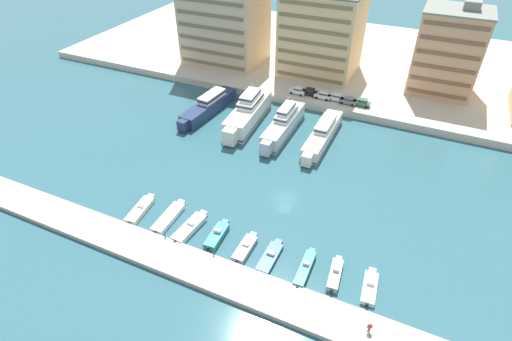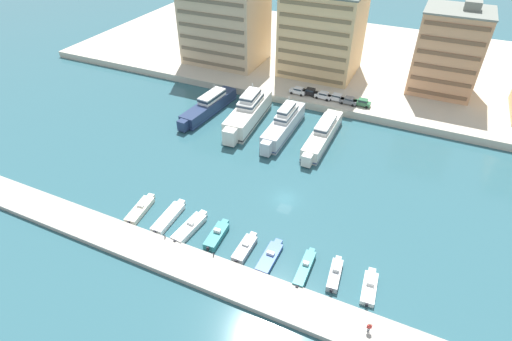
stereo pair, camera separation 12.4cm
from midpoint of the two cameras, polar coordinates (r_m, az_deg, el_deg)
ground_plane at (r=72.67m, az=4.13°, el=-4.02°), size 400.00×400.00×0.00m
quay_promenade at (r=130.68m, az=15.54°, el=14.81°), size 180.00×70.00×1.84m
pier_dock at (r=59.47m, az=-3.30°, el=-15.61°), size 120.00×6.03×0.83m
yacht_navy_far_left at (r=98.87m, az=-6.80°, el=9.16°), size 5.49×21.61×6.24m
yacht_ivory_left at (r=93.59m, az=-1.20°, el=8.29°), size 6.26×22.36×8.67m
yacht_silver_mid_left at (r=89.82m, az=3.92°, el=6.63°), size 3.85×20.96×7.85m
yacht_ivory_center_left at (r=88.18m, az=9.44°, el=5.13°), size 3.77×21.62×6.03m
motorboat_cream_far_left at (r=72.48m, az=-16.22°, el=-5.36°), size 2.84×7.80×1.32m
motorboat_white_left at (r=69.82m, az=-12.37°, el=-6.52°), size 2.33×8.63×0.96m
motorboat_white_mid_left at (r=67.27m, az=-9.45°, el=-8.02°), size 2.76×8.16×1.52m
motorboat_teal_center_left at (r=65.44m, az=-5.62°, el=-9.17°), size 2.29×6.83×1.67m
motorboat_grey_center at (r=63.38m, az=-1.59°, el=-11.00°), size 1.99×6.62×1.34m
motorboat_blue_center_right at (r=62.39m, az=1.97°, el=-12.21°), size 2.17×7.36×1.18m
motorboat_teal_mid_right at (r=61.12m, az=6.97°, el=-13.72°), size 1.74×7.81×1.58m
motorboat_grey_right at (r=61.16m, az=11.19°, el=-14.32°), size 2.14×6.60×1.58m
motorboat_white_far_right at (r=61.00m, az=15.88°, el=-15.71°), size 2.38×6.72×1.35m
car_white_far_left at (r=103.89m, az=5.94°, el=11.31°), size 4.21×2.16×1.80m
car_black_left at (r=103.68m, az=7.65°, el=11.12°), size 4.14×1.99×1.80m
car_white_mid_left at (r=102.37m, az=9.52°, el=10.58°), size 4.20×2.14×1.80m
car_white_center_left at (r=101.95m, az=11.36°, el=10.24°), size 4.18×2.09×1.80m
car_grey_center at (r=101.01m, az=13.04°, el=9.74°), size 4.18×2.08×1.80m
car_green_center_right at (r=100.91m, az=14.88°, el=9.41°), size 4.13×1.98×1.80m
apartment_block_far_left at (r=120.86m, az=-4.59°, el=21.55°), size 22.20×16.86×29.27m
apartment_block_left at (r=114.57m, az=9.40°, el=18.93°), size 20.17×17.69×23.93m
apartment_block_mid_left at (r=112.49m, az=25.70°, el=15.09°), size 15.33×13.33×22.23m
pedestrian_near_edge at (r=55.60m, az=15.88°, el=-20.69°), size 0.62×0.37×1.67m
bollard_west at (r=65.73m, az=-12.92°, el=-9.18°), size 0.20×0.20×0.61m
bollard_west_mid at (r=61.98m, az=-6.12°, el=-11.83°), size 0.20×0.20×0.61m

